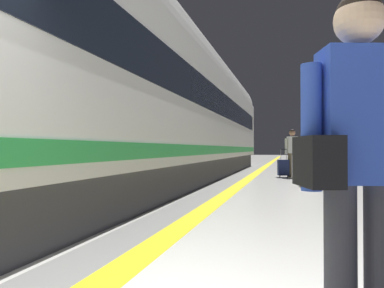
# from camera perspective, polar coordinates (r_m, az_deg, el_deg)

# --- Properties ---
(safety_line_strip) EXTENTS (0.36, 80.00, 0.01)m
(safety_line_strip) POSITION_cam_1_polar(r_m,az_deg,el_deg) (11.47, 8.36, -5.90)
(safety_line_strip) COLOR yellow
(safety_line_strip) RESTS_ON ground
(tactile_edge_band) EXTENTS (0.71, 80.00, 0.01)m
(tactile_edge_band) POSITION_cam_1_polar(r_m,az_deg,el_deg) (11.52, 6.49, -5.89)
(tactile_edge_band) COLOR slate
(tactile_edge_band) RESTS_ON ground
(high_speed_train) EXTENTS (2.94, 31.10, 4.97)m
(high_speed_train) POSITION_cam_1_polar(r_m,az_deg,el_deg) (8.30, -10.77, 9.45)
(high_speed_train) COLOR #38383D
(high_speed_train) RESTS_ON ground
(traveller_foreground) EXTENTS (0.57, 0.39, 1.76)m
(traveller_foreground) POSITION_cam_1_polar(r_m,az_deg,el_deg) (1.82, 24.75, -1.15)
(traveller_foreground) COLOR #383842
(traveller_foreground) RESTS_ON ground
(passenger_near) EXTENTS (0.52, 0.31, 1.75)m
(passenger_near) POSITION_cam_1_polar(r_m,az_deg,el_deg) (13.67, 15.67, -0.81)
(passenger_near) COLOR brown
(passenger_near) RESTS_ON ground
(suitcase_near) EXTENTS (0.43, 0.33, 1.02)m
(suitcase_near) POSITION_cam_1_polar(r_m,az_deg,el_deg) (13.51, 14.32, -3.65)
(suitcase_near) COLOR #19234C
(suitcase_near) RESTS_ON ground
(passenger_mid) EXTENTS (0.49, 0.25, 1.59)m
(passenger_mid) POSITION_cam_1_polar(r_m,az_deg,el_deg) (10.73, 19.55, -1.29)
(passenger_mid) COLOR #383842
(passenger_mid) RESTS_ON ground
(suitcase_mid) EXTENTS (0.43, 0.35, 0.56)m
(suitcase_mid) POSITION_cam_1_polar(r_m,az_deg,el_deg) (10.42, 17.93, -4.73)
(suitcase_mid) COLOR #9E9EA3
(suitcase_mid) RESTS_ON ground
(passenger_far) EXTENTS (0.55, 0.24, 1.76)m
(passenger_far) POSITION_cam_1_polar(r_m,az_deg,el_deg) (20.98, 19.13, -0.75)
(passenger_far) COLOR #383842
(passenger_far) RESTS_ON ground
(duffel_bag_far) EXTENTS (0.44, 0.26, 0.36)m
(duffel_bag_far) POSITION_cam_1_polar(r_m,az_deg,el_deg) (20.90, 20.04, -3.13)
(duffel_bag_far) COLOR navy
(duffel_bag_far) RESTS_ON ground
(waste_bin) EXTENTS (0.46, 0.46, 0.91)m
(waste_bin) POSITION_cam_1_polar(r_m,az_deg,el_deg) (13.52, 22.05, -3.15)
(waste_bin) COLOR #4C4C51
(waste_bin) RESTS_ON ground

